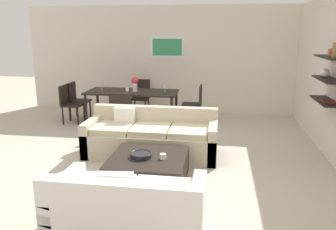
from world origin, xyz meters
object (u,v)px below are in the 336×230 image
Objects in this scene: dining_chair_left_near at (69,101)px; dining_chair_foot at (122,110)px; sofa_beige at (151,138)px; dining_chair_left_far at (76,98)px; loveseat_white at (128,211)px; dining_chair_head at (141,95)px; candle_jar at (163,156)px; dining_table at (132,94)px; wine_glass_right_far at (165,86)px; wine_glass_foot at (127,89)px; coffee_table at (148,169)px; dining_chair_right_far at (195,102)px; decorative_bowl at (141,155)px; wine_glass_left_far at (102,85)px; wine_glass_head at (136,84)px; centerpiece_vase at (135,83)px.

dining_chair_left_near and dining_chair_foot have the same top height.
sofa_beige is 3.10m from dining_chair_left_far.
dining_chair_foot reaches higher than sofa_beige.
loveseat_white is 1.79× the size of dining_chair_head.
candle_jar is 4.21m from dining_chair_left_far.
loveseat_white is (0.25, -2.43, 0.00)m from sofa_beige.
dining_table is 0.77m from wine_glass_right_far.
wine_glass_right_far is at bearing 98.86° from candle_jar.
dining_chair_foot is at bearing -90.00° from wine_glass_foot.
dining_chair_left_near is at bearing -144.05° from dining_chair_head.
dining_table is at bearing -90.00° from dining_chair_head.
dining_chair_right_far is (0.43, 3.19, 0.31)m from coffee_table.
wine_glass_right_far is at bearing -44.76° from dining_chair_head.
dining_chair_foot is at bearing 107.28° from loveseat_white.
candle_jar is 0.10× the size of dining_chair_foot.
dining_table is 12.30× the size of wine_glass_right_far.
candle_jar is at bearing -67.94° from dining_table.
sofa_beige is 2.44m from loveseat_white.
decorative_bowl is 0.32m from candle_jar.
sofa_beige reaches higher than dining_table.
candle_jar is 3.30m from dining_table.
dining_table is 2.34× the size of dining_chair_left_near.
dining_chair_left_far reaches higher than candle_jar.
wine_glass_right_far is (1.49, 0.00, 0.00)m from wine_glass_left_far.
loveseat_white is at bearing -78.17° from dining_chair_head.
sofa_beige reaches higher than coffee_table.
sofa_beige is at bearing 99.13° from coffee_table.
dining_chair_foot is at bearing 115.16° from coffee_table.
wine_glass_head reaches higher than dining_chair_left_near.
decorative_bowl is 0.35× the size of dining_chair_head.
dining_chair_left_near is at bearing -172.18° from dining_chair_right_far.
wine_glass_head is (-1.01, 3.37, 0.66)m from coffee_table.
wine_glass_head is 0.42m from centerpiece_vase.
coffee_table is 1.21× the size of dining_chair_left_far.
sofa_beige is 6.82× the size of centerpiece_vase.
centerpiece_vase reaches higher than dining_chair_right_far.
dining_chair_left_far is at bearing -172.82° from wine_glass_head.
loveseat_white is 1.47× the size of coffee_table.
candle_jar is 3.25m from dining_chair_right_far.
decorative_bowl is at bearing -53.87° from dining_chair_left_far.
coffee_table is at bearing -48.82° from dining_chair_left_near.
dining_chair_left_far is 2.67× the size of centerpiece_vase.
coffee_table is 3.20m from dining_table.
centerpiece_vase is (0.08, -0.40, 0.09)m from wine_glass_head.
centerpiece_vase reaches higher than wine_glass_right_far.
dining_chair_right_far is 1.00× the size of dining_chair_foot.
wine_glass_left_far is (-1.98, 3.16, 0.45)m from candle_jar.
loveseat_white reaches higher than decorative_bowl.
candle_jar is 3.67m from wine_glass_head.
dining_chair_head is (1.44, 0.65, 0.00)m from dining_chair_left_far.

